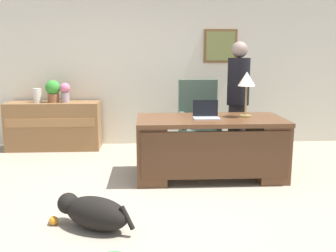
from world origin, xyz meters
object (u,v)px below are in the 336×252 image
credenza (54,126)px  vase_with_flowers (65,91)px  desk_lamp (247,82)px  armchair (199,123)px  dog_lying (93,212)px  desk (210,145)px  vase_empty (37,95)px  potted_plant (53,90)px  person_standing (238,100)px  laptop (206,114)px  dog_toy_ball (54,221)px

credenza → vase_with_flowers: size_ratio=4.76×
credenza → desk_lamp: (2.81, -1.49, 0.83)m
armchair → dog_lying: bearing=-117.9°
desk → dog_lying: desk is taller
credenza → vase_empty: bearing=179.7°
armchair → potted_plant: bearing=167.3°
person_standing → desk: bearing=-124.5°
person_standing → potted_plant: size_ratio=4.83×
vase_empty → desk_lamp: bearing=-26.0°
desk_lamp → potted_plant: (-2.80, 1.49, -0.24)m
person_standing → desk_lamp: bearing=-95.1°
vase_with_flowers → potted_plant: potted_plant is taller
dog_lying → vase_empty: (-1.30, 2.95, 0.74)m
vase_with_flowers → credenza: bearing=-179.6°
person_standing → laptop: 0.95m
vase_empty → potted_plant: bearing=0.0°
credenza → armchair: size_ratio=1.28×
desk → vase_with_flowers: size_ratio=5.85×
vase_empty → potted_plant: 0.27m
vase_empty → dog_lying: bearing=-66.3°
vase_empty → person_standing: bearing=-14.7°
dog_lying → dog_toy_ball: 0.41m
dog_toy_ball → vase_with_flowers: bearing=99.2°
desk_lamp → vase_with_flowers: 3.01m
desk → desk_lamp: size_ratio=3.20×
laptop → potted_plant: size_ratio=0.89×
armchair → dog_toy_ball: bearing=-125.5°
desk → credenza: (-2.35, 1.58, -0.03)m
credenza → dog_toy_ball: bearing=-76.8°
desk_lamp → vase_empty: bearing=154.0°
vase_with_flowers → laptop: bearing=-36.9°
laptop → dog_toy_ball: laptop is taller
potted_plant → laptop: bearing=-34.5°
vase_empty → potted_plant: size_ratio=0.63×
vase_with_flowers → potted_plant: (-0.19, 0.00, 0.02)m
potted_plant → vase_empty: bearing=180.0°
armchair → dog_lying: (-1.29, -2.43, -0.36)m
desk_lamp → desk: bearing=-169.4°
desk → laptop: laptop is taller
desk → armchair: 1.06m
dog_lying → potted_plant: potted_plant is taller
person_standing → dog_lying: size_ratio=2.34×
credenza → desk_lamp: bearing=-27.9°
credenza → dog_toy_ball: credenza is taller
desk_lamp → vase_with_flowers: size_ratio=1.83×
potted_plant → dog_toy_ball: size_ratio=4.33×
desk → laptop: size_ratio=5.78×
laptop → armchair: bearing=87.0°
desk_lamp → vase_empty: size_ratio=2.56×
desk → credenza: credenza is taller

